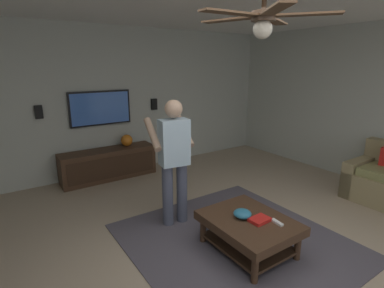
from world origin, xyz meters
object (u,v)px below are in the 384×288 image
at_px(coffee_table, 249,227).
at_px(book, 260,220).
at_px(tv, 100,108).
at_px(ceiling_fan, 263,19).
at_px(wall_speaker_right, 39,112).
at_px(vase_round, 127,140).
at_px(bowl, 242,214).
at_px(wall_speaker_left, 154,104).
at_px(media_console, 109,164).
at_px(remote_white, 277,222).
at_px(person_standing, 174,156).

relative_size(coffee_table, book, 4.55).
bearing_deg(tv, ceiling_fan, 5.04).
relative_size(book, wall_speaker_right, 1.00).
distance_m(vase_round, ceiling_fan, 3.78).
relative_size(coffee_table, bowl, 5.00).
bearing_deg(wall_speaker_left, media_console, 103.08).
relative_size(bowl, vase_round, 0.91).
bearing_deg(wall_speaker_right, bowl, -155.10).
bearing_deg(wall_speaker_right, remote_white, -154.10).
bearing_deg(media_console, person_standing, 5.01).
bearing_deg(ceiling_fan, person_standing, 6.04).
bearing_deg(remote_white, bowl, 40.70).
bearing_deg(media_console, wall_speaker_right, -104.09).
bearing_deg(coffee_table, vase_round, 2.82).
distance_m(coffee_table, media_console, 3.11).
bearing_deg(book, wall_speaker_right, -67.55).
bearing_deg(media_console, remote_white, 12.23).
xyz_separation_m(coffee_table, media_console, (3.06, 0.54, -0.02)).
xyz_separation_m(media_console, person_standing, (-2.06, -0.18, 0.66)).
bearing_deg(wall_speaker_right, vase_round, -98.69).
relative_size(media_console, bowl, 8.50).
bearing_deg(remote_white, wall_speaker_left, -0.81).
bearing_deg(person_standing, media_console, 13.82).
distance_m(media_console, bowl, 3.04).
distance_m(person_standing, remote_white, 1.45).
relative_size(book, ceiling_fan, 0.19).
distance_m(coffee_table, wall_speaker_left, 3.50).
height_order(person_standing, remote_white, person_standing).
xyz_separation_m(coffee_table, tv, (3.30, 0.54, 0.98)).
relative_size(bowl, remote_white, 1.33).
distance_m(coffee_table, tv, 3.49).
distance_m(coffee_table, wall_speaker_right, 3.80).
bearing_deg(wall_speaker_left, coffee_table, 170.52).
bearing_deg(media_console, vase_round, 95.95).
relative_size(tv, vase_round, 5.05).
bearing_deg(wall_speaker_right, wall_speaker_left, -90.00).
relative_size(coffee_table, media_console, 0.59).
relative_size(tv, remote_white, 7.40).
xyz_separation_m(media_console, ceiling_fan, (-3.31, -0.31, 2.13)).
bearing_deg(remote_white, tv, 16.65).
xyz_separation_m(remote_white, wall_speaker_right, (3.56, 1.73, 0.88)).
relative_size(tv, book, 5.05).
bearing_deg(wall_speaker_right, person_standing, -152.71).
bearing_deg(remote_white, coffee_table, 41.44).
height_order(media_console, ceiling_fan, ceiling_fan).
distance_m(wall_speaker_left, wall_speaker_right, 2.10).
bearing_deg(remote_white, vase_round, 10.86).
bearing_deg(tv, person_standing, 4.49).
bearing_deg(coffee_table, ceiling_fan, 137.87).
xyz_separation_m(bowl, vase_round, (3.04, 0.11, 0.21)).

